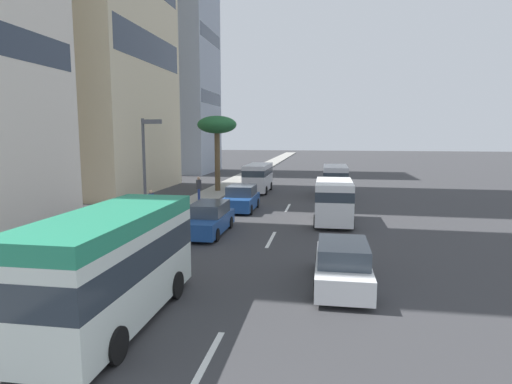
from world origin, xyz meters
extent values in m
plane|color=#38383A|center=(31.50, 0.00, 0.00)|extent=(198.00, 198.00, 0.00)
cube|color=#9E9B93|center=(31.50, 6.84, 0.07)|extent=(162.00, 2.62, 0.15)
cube|color=silver|center=(5.28, 0.00, 0.01)|extent=(3.20, 0.16, 0.01)
cube|color=silver|center=(16.88, 0.00, 0.01)|extent=(3.20, 0.16, 0.01)
cube|color=silver|center=(25.99, 0.00, 0.01)|extent=(3.20, 0.16, 0.01)
cube|color=silver|center=(7.02, 3.03, 1.41)|extent=(6.70, 2.21, 2.36)
cube|color=#268C66|center=(7.02, 3.03, 2.82)|extent=(6.70, 2.21, 0.45)
cube|color=#28333D|center=(7.02, 3.03, 1.86)|extent=(6.72, 2.21, 0.79)
cylinder|color=black|center=(5.07, 1.98, 0.42)|extent=(0.84, 0.26, 0.84)
cylinder|color=black|center=(5.07, 4.08, 0.42)|extent=(0.84, 0.26, 0.84)
cylinder|color=black|center=(8.96, 1.98, 0.42)|extent=(0.84, 0.26, 0.84)
cylinder|color=black|center=(8.96, 4.08, 0.42)|extent=(0.84, 0.26, 0.84)
cube|color=white|center=(10.96, -3.18, 0.55)|extent=(4.56, 1.76, 0.75)
cube|color=#38424C|center=(10.73, -3.18, 1.23)|extent=(2.51, 1.62, 0.61)
cylinder|color=black|center=(12.37, -2.37, 0.32)|extent=(0.64, 0.22, 0.64)
cylinder|color=black|center=(12.37, -3.98, 0.32)|extent=(0.64, 0.22, 0.64)
cylinder|color=black|center=(9.54, -2.37, 0.32)|extent=(0.64, 0.22, 0.64)
cylinder|color=black|center=(9.54, -3.98, 0.32)|extent=(0.64, 0.22, 0.64)
cube|color=silver|center=(32.40, -3.31, 1.35)|extent=(5.03, 1.91, 2.29)
cube|color=#2D3842|center=(32.40, -3.31, 1.85)|extent=(5.04, 1.92, 0.55)
cylinder|color=black|center=(33.91, -2.40, 0.36)|extent=(0.72, 0.24, 0.72)
cylinder|color=black|center=(33.91, -4.22, 0.36)|extent=(0.72, 0.24, 0.72)
cylinder|color=black|center=(30.89, -2.40, 0.36)|extent=(0.72, 0.24, 0.72)
cylinder|color=black|center=(30.89, -4.22, 0.36)|extent=(0.72, 0.24, 0.72)
cube|color=#1E478C|center=(17.56, 3.33, 0.56)|extent=(4.78, 1.73, 0.77)
cube|color=#38424C|center=(17.80, 3.33, 1.27)|extent=(2.63, 1.59, 0.63)
cylinder|color=black|center=(16.08, 2.53, 0.32)|extent=(0.64, 0.22, 0.64)
cylinder|color=black|center=(16.08, 4.12, 0.32)|extent=(0.64, 0.22, 0.64)
cylinder|color=black|center=(19.04, 2.53, 0.32)|extent=(0.64, 0.22, 0.64)
cylinder|color=black|center=(19.04, 4.12, 0.32)|extent=(0.64, 0.22, 0.64)
cube|color=white|center=(21.27, -3.04, 1.32)|extent=(4.71, 2.02, 2.24)
cube|color=#2D3842|center=(21.27, -3.04, 1.81)|extent=(4.72, 2.02, 0.54)
cylinder|color=black|center=(22.69, -2.08, 0.36)|extent=(0.72, 0.24, 0.72)
cylinder|color=black|center=(22.69, -4.00, 0.36)|extent=(0.72, 0.24, 0.72)
cylinder|color=black|center=(19.86, -2.08, 0.36)|extent=(0.72, 0.24, 0.72)
cylinder|color=black|center=(19.86, -4.00, 0.36)|extent=(0.72, 0.24, 0.72)
cube|color=silver|center=(33.77, 3.32, 1.32)|extent=(5.36, 1.90, 2.24)
cube|color=#2D3842|center=(33.77, 3.32, 1.81)|extent=(5.37, 1.90, 0.54)
cylinder|color=black|center=(32.16, 2.42, 0.36)|extent=(0.72, 0.24, 0.72)
cylinder|color=black|center=(32.16, 4.23, 0.36)|extent=(0.72, 0.24, 0.72)
cylinder|color=black|center=(35.37, 2.42, 0.36)|extent=(0.72, 0.24, 0.72)
cylinder|color=black|center=(35.37, 4.23, 0.36)|extent=(0.72, 0.24, 0.72)
cube|color=#1E478C|center=(24.43, 2.98, 0.59)|extent=(4.23, 1.87, 0.82)
cube|color=#38424C|center=(24.64, 2.98, 1.33)|extent=(2.33, 1.72, 0.67)
cylinder|color=black|center=(23.12, 2.12, 0.32)|extent=(0.64, 0.22, 0.64)
cylinder|color=black|center=(23.12, 3.84, 0.32)|extent=(0.64, 0.22, 0.64)
cylinder|color=black|center=(25.74, 2.12, 0.32)|extent=(0.64, 0.22, 0.64)
cylinder|color=black|center=(25.74, 3.84, 0.32)|extent=(0.64, 0.22, 0.64)
cylinder|color=navy|center=(27.36, 6.81, 0.58)|extent=(0.14, 0.14, 0.85)
cylinder|color=navy|center=(27.52, 6.81, 0.58)|extent=(0.14, 0.14, 0.85)
cube|color=#333338|center=(27.44, 6.81, 1.34)|extent=(0.38, 0.38, 0.68)
sphere|color=tan|center=(27.44, 6.81, 1.80)|extent=(0.23, 0.23, 0.23)
cylinder|color=gold|center=(19.56, 7.28, 0.58)|extent=(0.14, 0.14, 0.86)
cylinder|color=gold|center=(19.72, 7.28, 0.58)|extent=(0.14, 0.14, 0.86)
cube|color=navy|center=(19.64, 7.28, 1.35)|extent=(0.34, 0.24, 0.68)
sphere|color=tan|center=(19.64, 7.28, 1.81)|extent=(0.23, 0.23, 0.23)
cylinder|color=brown|center=(33.12, 6.81, 2.76)|extent=(0.46, 0.46, 5.21)
ellipsoid|color=#236033|center=(33.12, 6.81, 5.87)|extent=(3.38, 3.38, 1.52)
cylinder|color=#4C4C51|center=(15.85, 5.93, 2.97)|extent=(0.14, 0.14, 5.65)
cube|color=#4C4C51|center=(15.85, 5.48, 5.65)|extent=(0.24, 0.90, 0.20)
cube|color=#2D3847|center=(15.38, 12.35, 9.45)|extent=(10.22, 0.08, 1.58)
cube|color=#2D3847|center=(32.34, 12.35, 12.27)|extent=(13.12, 0.08, 2.56)
cube|color=#99A3B2|center=(51.86, 19.08, 16.12)|extent=(10.23, 13.53, 32.25)
cube|color=#2D3847|center=(51.86, 12.35, 9.67)|extent=(9.41, 0.08, 1.61)
cube|color=#2D3847|center=(51.86, 12.35, 17.41)|extent=(9.41, 0.08, 1.61)
camera|label=1|loc=(-3.32, -2.57, 5.09)|focal=30.17mm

